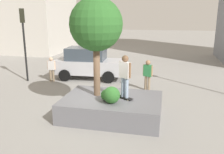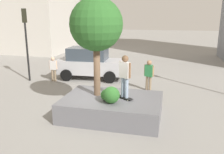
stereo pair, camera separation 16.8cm
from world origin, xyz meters
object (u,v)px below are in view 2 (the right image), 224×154
(traffic_light_median, at_px, (26,33))
(passerby_with_bag, at_px, (149,73))
(pedestrian_crossing, at_px, (53,67))
(skateboarder, at_px, (125,73))
(sedan_parked, at_px, (90,63))
(plaza_tree, at_px, (96,25))
(skateboard, at_px, (125,98))
(planter_ledge, at_px, (112,107))

(traffic_light_median, relative_size, passerby_with_bag, 2.61)
(traffic_light_median, height_order, pedestrian_crossing, traffic_light_median)
(passerby_with_bag, xyz_separation_m, pedestrian_crossing, (-6.23, 0.61, -0.10))
(skateboarder, relative_size, sedan_parked, 0.38)
(plaza_tree, bearing_deg, skateboard, -9.75)
(skateboarder, height_order, passerby_with_bag, skateboarder)
(planter_ledge, xyz_separation_m, passerby_with_bag, (1.15, 4.01, 0.60))
(skateboarder, height_order, traffic_light_median, traffic_light_median)
(skateboarder, bearing_deg, traffic_light_median, 149.07)
(passerby_with_bag, bearing_deg, skateboarder, -98.56)
(sedan_parked, bearing_deg, skateboarder, -59.15)
(plaza_tree, height_order, pedestrian_crossing, plaza_tree)
(traffic_light_median, distance_m, passerby_with_bag, 8.11)
(skateboarder, xyz_separation_m, pedestrian_crossing, (-5.62, 4.64, -1.01))
(skateboard, bearing_deg, passerby_with_bag, 81.44)
(plaza_tree, distance_m, passerby_with_bag, 5.09)
(skateboard, height_order, pedestrian_crossing, pedestrian_crossing)
(skateboard, distance_m, passerby_with_bag, 4.08)
(plaza_tree, xyz_separation_m, sedan_parked, (-2.26, 5.66, -2.75))
(plaza_tree, bearing_deg, sedan_parked, 111.74)
(planter_ledge, height_order, plaza_tree, plaza_tree)
(skateboarder, bearing_deg, pedestrian_crossing, 140.47)
(planter_ledge, xyz_separation_m, plaza_tree, (-0.71, 0.20, 3.40))
(skateboarder, bearing_deg, passerby_with_bag, 81.44)
(skateboard, distance_m, sedan_parked, 6.84)
(sedan_parked, xyz_separation_m, passerby_with_bag, (4.11, -1.84, -0.05))
(plaza_tree, relative_size, skateboarder, 2.34)
(skateboard, relative_size, sedan_parked, 0.17)
(skateboarder, bearing_deg, plaza_tree, 170.25)
(skateboard, height_order, traffic_light_median, traffic_light_median)
(skateboard, height_order, skateboarder, skateboarder)
(planter_ledge, xyz_separation_m, sedan_parked, (-2.96, 5.85, 0.65))
(pedestrian_crossing, bearing_deg, skateboard, -39.53)
(pedestrian_crossing, bearing_deg, planter_ledge, -42.29)
(planter_ledge, xyz_separation_m, pedestrian_crossing, (-5.08, 4.62, 0.50))
(sedan_parked, distance_m, passerby_with_bag, 4.51)
(skateboard, relative_size, traffic_light_median, 0.17)
(sedan_parked, bearing_deg, traffic_light_median, -157.45)
(passerby_with_bag, bearing_deg, pedestrian_crossing, 174.41)
(planter_ledge, bearing_deg, plaza_tree, 164.52)
(planter_ledge, height_order, sedan_parked, sedan_parked)
(plaza_tree, distance_m, sedan_parked, 6.68)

